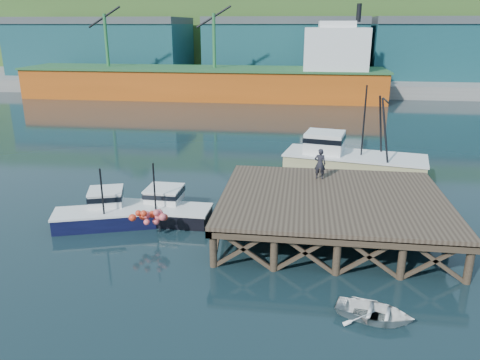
% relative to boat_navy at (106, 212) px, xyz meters
% --- Properties ---
extents(ground, '(300.00, 300.00, 0.00)m').
position_rel_boat_navy_xyz_m(ground, '(7.23, 0.61, -0.72)').
color(ground, black).
rests_on(ground, ground).
extents(wharf, '(12.00, 10.00, 2.62)m').
position_rel_boat_navy_xyz_m(wharf, '(12.73, 0.43, 1.22)').
color(wharf, brown).
rests_on(wharf, ground).
extents(far_quay, '(160.00, 40.00, 2.00)m').
position_rel_boat_navy_xyz_m(far_quay, '(7.23, 70.61, 0.28)').
color(far_quay, gray).
rests_on(far_quay, ground).
extents(warehouse_left, '(32.00, 16.00, 9.00)m').
position_rel_boat_navy_xyz_m(warehouse_left, '(-27.77, 65.61, 5.78)').
color(warehouse_left, '#1A4A57').
rests_on(warehouse_left, far_quay).
extents(warehouse_mid, '(28.00, 16.00, 9.00)m').
position_rel_boat_navy_xyz_m(warehouse_mid, '(7.23, 65.61, 5.78)').
color(warehouse_mid, '#1A4A57').
rests_on(warehouse_mid, far_quay).
extents(warehouse_right, '(30.00, 16.00, 9.00)m').
position_rel_boat_navy_xyz_m(warehouse_right, '(37.23, 65.61, 5.78)').
color(warehouse_right, '#1A4A57').
rests_on(warehouse_right, far_quay).
extents(cargo_ship, '(55.50, 10.00, 13.75)m').
position_rel_boat_navy_xyz_m(cargo_ship, '(-1.23, 48.61, 2.59)').
color(cargo_ship, '#C55212').
rests_on(cargo_ship, ground).
extents(hillside, '(220.00, 50.00, 22.00)m').
position_rel_boat_navy_xyz_m(hillside, '(7.23, 100.61, 10.28)').
color(hillside, '#2D511E').
rests_on(hillside, ground).
extents(boat_navy, '(6.07, 4.03, 3.57)m').
position_rel_boat_navy_xyz_m(boat_navy, '(0.00, 0.00, 0.00)').
color(boat_navy, black).
rests_on(boat_navy, ground).
extents(boat_black, '(6.01, 5.07, 3.68)m').
position_rel_boat_navy_xyz_m(boat_black, '(2.91, 1.06, -0.04)').
color(boat_black, black).
rests_on(boat_black, ground).
extents(trawler, '(10.75, 5.59, 6.85)m').
position_rel_boat_navy_xyz_m(trawler, '(14.65, 10.76, 0.69)').
color(trawler, tan).
rests_on(trawler, ground).
extents(dinghy, '(3.43, 2.84, 0.61)m').
position_rel_boat_navy_xyz_m(dinghy, '(14.01, -7.38, -0.41)').
color(dinghy, white).
rests_on(dinghy, ground).
extents(dockworker, '(0.73, 0.53, 1.85)m').
position_rel_boat_navy_xyz_m(dockworker, '(12.07, 3.53, 2.33)').
color(dockworker, black).
rests_on(dockworker, wharf).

